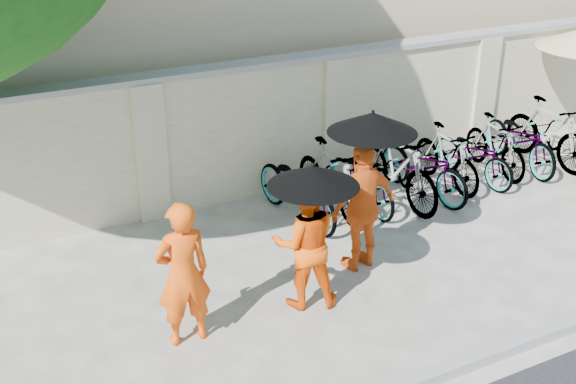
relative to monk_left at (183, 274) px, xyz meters
name	(u,v)px	position (x,y,z in m)	size (l,w,h in m)	color
ground	(320,304)	(1.61, -0.07, -0.82)	(80.00, 80.00, 0.00)	beige
compound_wall	(274,128)	(2.61, 3.13, 0.18)	(20.00, 0.30, 2.00)	beige
building_behind	(234,34)	(3.61, 6.93, 0.78)	(14.00, 6.00, 3.20)	beige
monk_left	(183,274)	(0.00, 0.00, 0.00)	(0.60, 0.39, 1.64)	#FF540D
monk_center	(305,243)	(1.47, 0.05, -0.03)	(0.77, 0.60, 1.59)	#FF5607
parasol_center	(313,176)	(1.52, -0.03, 0.82)	(1.02, 1.02, 0.86)	black
monk_right	(363,207)	(2.52, 0.46, 0.01)	(0.98, 0.41, 1.67)	orange
parasol_right	(373,123)	(2.54, 0.38, 1.13)	(1.07, 1.07, 1.13)	black
bike_0	(297,188)	(2.42, 2.01, -0.33)	(0.65, 1.88, 0.99)	#ADAEB0
bike_1	(331,179)	(2.95, 1.96, -0.28)	(0.51, 1.80, 1.08)	#ADAEB0
bike_2	(362,179)	(3.47, 1.95, -0.38)	(0.59, 1.68, 0.88)	#ADAEB0
bike_3	(398,168)	(4.00, 1.81, -0.25)	(0.54, 1.90, 1.14)	#ADAEB0
bike_4	(424,166)	(4.53, 1.85, -0.34)	(0.64, 1.85, 0.97)	#ADAEB0
bike_5	(447,157)	(5.06, 1.97, -0.33)	(0.46, 1.62, 0.98)	#ADAEB0
bike_6	(474,155)	(5.59, 1.94, -0.38)	(0.58, 1.67, 0.88)	#ADAEB0
bike_7	(495,145)	(6.11, 2.03, -0.35)	(0.45, 1.58, 0.95)	#ADAEB0
bike_8	(521,139)	(6.64, 2.01, -0.33)	(0.65, 1.88, 0.99)	#ADAEB0
bike_9	(549,133)	(7.17, 1.92, -0.27)	(0.52, 1.85, 1.11)	#ADAEB0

